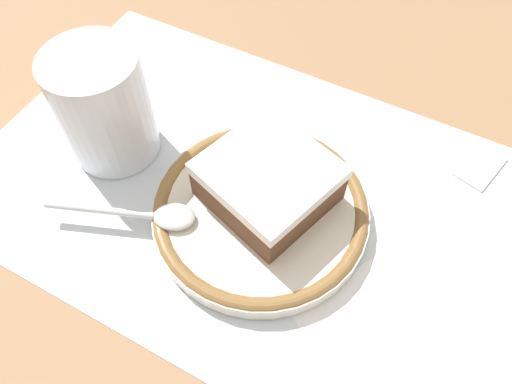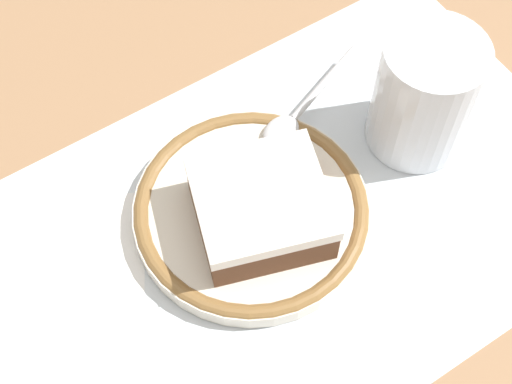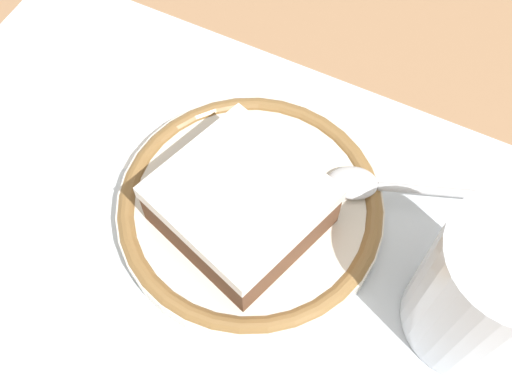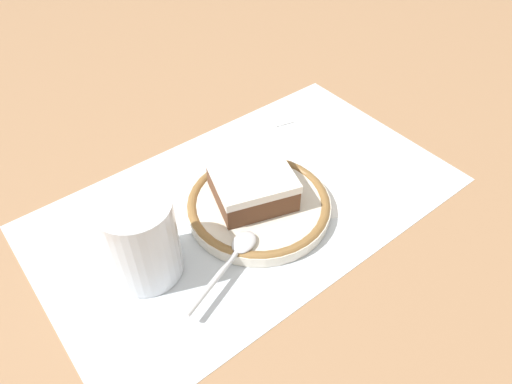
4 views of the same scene
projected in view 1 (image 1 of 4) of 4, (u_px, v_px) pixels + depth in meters
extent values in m
plane|color=#9E7551|center=(271.00, 200.00, 0.42)|extent=(2.40, 2.40, 0.00)
cube|color=silver|center=(271.00, 200.00, 0.42)|extent=(0.54, 0.32, 0.00)
cylinder|color=silver|center=(256.00, 210.00, 0.41)|extent=(0.18, 0.18, 0.01)
torus|color=olive|center=(256.00, 207.00, 0.40)|extent=(0.18, 0.18, 0.01)
cube|color=brown|center=(266.00, 184.00, 0.39)|extent=(0.12, 0.11, 0.03)
cube|color=white|center=(267.00, 170.00, 0.38)|extent=(0.12, 0.12, 0.01)
ellipsoid|color=silver|center=(174.00, 217.00, 0.39)|extent=(0.04, 0.04, 0.01)
cylinder|color=silver|center=(99.00, 210.00, 0.39)|extent=(0.09, 0.04, 0.01)
cylinder|color=silver|center=(104.00, 107.00, 0.41)|extent=(0.08, 0.08, 0.10)
cylinder|color=silver|center=(112.00, 129.00, 0.44)|extent=(0.07, 0.07, 0.05)
cube|color=white|center=(412.00, 335.00, 0.35)|extent=(0.18, 0.18, 0.00)
cube|color=white|center=(481.00, 164.00, 0.44)|extent=(0.04, 0.06, 0.01)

